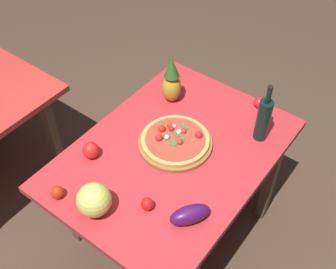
{
  "coord_description": "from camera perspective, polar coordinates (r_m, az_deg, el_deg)",
  "views": [
    {
      "loc": [
        -1.23,
        -0.9,
        2.46
      ],
      "look_at": [
        0.05,
        0.07,
        0.79
      ],
      "focal_mm": 45.19,
      "sensor_mm": 36.0,
      "label": 1
    }
  ],
  "objects": [
    {
      "name": "tomato_at_corner",
      "position": [
        2.16,
        -14.74,
        -7.55
      ],
      "size": [
        0.07,
        0.07,
        0.07
      ],
      "primitive_type": "sphere",
      "color": "red",
      "rests_on": "display_table"
    },
    {
      "name": "eggplant",
      "position": [
        2.01,
        2.97,
        -10.74
      ],
      "size": [
        0.22,
        0.18,
        0.09
      ],
      "primitive_type": "ellipsoid",
      "rotation": [
        0.0,
        0.0,
        2.56
      ],
      "color": "#421250",
      "rests_on": "display_table"
    },
    {
      "name": "melon",
      "position": [
        2.03,
        -9.95,
        -8.7
      ],
      "size": [
        0.17,
        0.17,
        0.17
      ],
      "primitive_type": "sphere",
      "color": "#D9DB61",
      "rests_on": "display_table"
    },
    {
      "name": "bell_pepper",
      "position": [
        2.29,
        -10.37,
        -2.12
      ],
      "size": [
        0.09,
        0.09,
        0.1
      ],
      "primitive_type": "ellipsoid",
      "color": "red",
      "rests_on": "display_table"
    },
    {
      "name": "ground_plane",
      "position": [
        2.89,
        0.53,
        -12.06
      ],
      "size": [
        10.0,
        10.0,
        0.0
      ],
      "primitive_type": "plane",
      "color": "#4C3828"
    },
    {
      "name": "pineapple_left",
      "position": [
        2.52,
        0.5,
        7.13
      ],
      "size": [
        0.12,
        0.12,
        0.31
      ],
      "color": "gold",
      "rests_on": "display_table"
    },
    {
      "name": "tomato_beside_pepper",
      "position": [
        2.59,
        12.22,
        4.26
      ],
      "size": [
        0.07,
        0.07,
        0.07
      ],
      "primitive_type": "sphere",
      "color": "red",
      "rests_on": "display_table"
    },
    {
      "name": "tomato_by_bottle",
      "position": [
        2.06,
        -2.8,
        -9.34
      ],
      "size": [
        0.06,
        0.06,
        0.06
      ],
      "primitive_type": "sphere",
      "color": "red",
      "rests_on": "display_table"
    },
    {
      "name": "pizza_board",
      "position": [
        2.33,
        0.98,
        -1.17
      ],
      "size": [
        0.41,
        0.41,
        0.02
      ],
      "primitive_type": "cylinder",
      "color": "olive",
      "rests_on": "display_table"
    },
    {
      "name": "pizza",
      "position": [
        2.31,
        0.97,
        -0.64
      ],
      "size": [
        0.38,
        0.38,
        0.06
      ],
      "color": "tan",
      "rests_on": "pizza_board"
    },
    {
      "name": "display_table",
      "position": [
        2.36,
        0.64,
        -3.65
      ],
      "size": [
        1.33,
        0.96,
        0.74
      ],
      "color": "brown",
      "rests_on": "ground_plane"
    },
    {
      "name": "wine_bottle",
      "position": [
        2.34,
        12.75,
        2.06
      ],
      "size": [
        0.08,
        0.08,
        0.37
      ],
      "color": "black",
      "rests_on": "display_table"
    }
  ]
}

